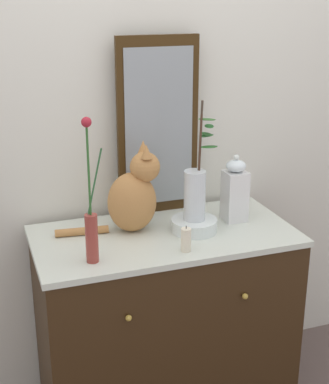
% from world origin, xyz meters
% --- Properties ---
extents(wall_back, '(4.40, 0.08, 2.60)m').
position_xyz_m(wall_back, '(0.00, 0.35, 1.30)').
color(wall_back, silver).
rests_on(wall_back, ground_plane).
extents(sideboard, '(1.07, 0.57, 0.85)m').
position_xyz_m(sideboard, '(0.00, -0.00, 0.43)').
color(sideboard, '#321F0F').
rests_on(sideboard, ground_plane).
extents(mirror_leaning, '(0.36, 0.03, 0.77)m').
position_xyz_m(mirror_leaning, '(0.06, 0.25, 1.24)').
color(mirror_leaning, '#37230E').
rests_on(mirror_leaning, sideboard).
extents(cat_sitting, '(0.43, 0.18, 0.37)m').
position_xyz_m(cat_sitting, '(-0.11, 0.07, 1.01)').
color(cat_sitting, '#B37A42').
rests_on(cat_sitting, sideboard).
extents(vase_slim_green, '(0.07, 0.05, 0.54)m').
position_xyz_m(vase_slim_green, '(-0.33, -0.16, 1.00)').
color(vase_slim_green, brown).
rests_on(vase_slim_green, sideboard).
extents(bowl_porcelain, '(0.19, 0.19, 0.05)m').
position_xyz_m(bowl_porcelain, '(0.12, -0.02, 0.88)').
color(bowl_porcelain, white).
rests_on(bowl_porcelain, sideboard).
extents(vase_glass_clear, '(0.13, 0.09, 0.49)m').
position_xyz_m(vase_glass_clear, '(0.13, -0.02, 1.03)').
color(vase_glass_clear, silver).
rests_on(vase_glass_clear, bowl_porcelain).
extents(jar_lidded_porcelain, '(0.09, 0.09, 0.29)m').
position_xyz_m(jar_lidded_porcelain, '(0.33, 0.04, 0.99)').
color(jar_lidded_porcelain, silver).
rests_on(jar_lidded_porcelain, sideboard).
extents(candle_pillar, '(0.04, 0.04, 0.10)m').
position_xyz_m(candle_pillar, '(0.02, -0.19, 0.90)').
color(candle_pillar, beige).
rests_on(candle_pillar, sideboard).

